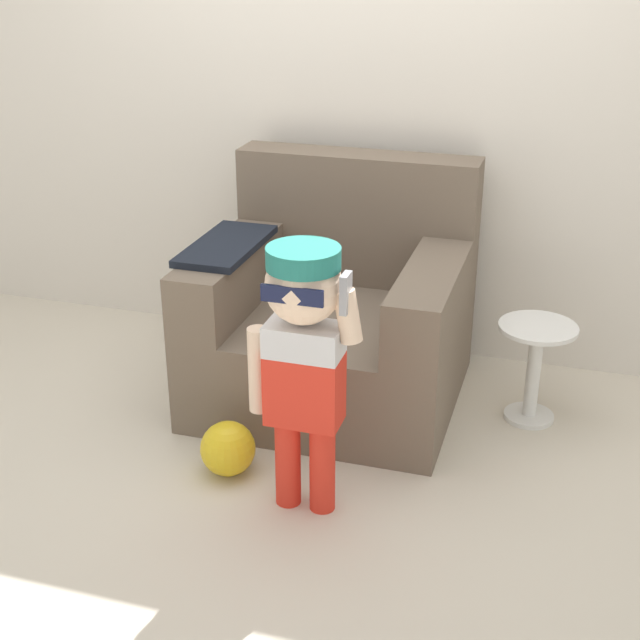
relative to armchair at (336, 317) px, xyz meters
name	(u,v)px	position (x,y,z in m)	size (l,w,h in m)	color
ground_plane	(304,408)	(-0.08, -0.21, -0.35)	(10.00, 10.00, 0.00)	beige
wall_back	(354,73)	(-0.08, 0.55, 0.95)	(10.00, 0.05, 2.60)	silver
armchair	(336,317)	(0.00, 0.00, 0.00)	(1.10, 1.00, 0.99)	#6B5B4C
person_child	(303,341)	(0.14, -0.87, 0.30)	(0.40, 0.30, 0.98)	red
side_table	(534,363)	(0.85, -0.01, -0.09)	(0.32, 0.32, 0.43)	white
toy_ball	(228,448)	(-0.20, -0.76, -0.25)	(0.21, 0.21, 0.21)	yellow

